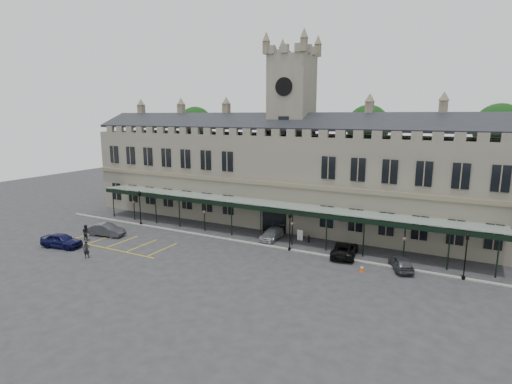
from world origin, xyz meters
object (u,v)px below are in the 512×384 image
at_px(lamp_post_left, 140,205).
at_px(car_left_a, 61,240).
at_px(car_left_b, 107,230).
at_px(car_right_a, 401,263).
at_px(station_building, 290,176).
at_px(car_taxi, 272,234).
at_px(lamp_post_right, 466,252).
at_px(person_b, 86,232).
at_px(lamp_post_mid, 290,228).
at_px(traffic_cone, 362,268).
at_px(person_a, 86,250).
at_px(clock_tower, 291,126).
at_px(sign_board, 300,235).
at_px(car_van, 345,249).

bearing_deg(lamp_post_left, car_left_a, -96.47).
relative_size(car_left_b, car_right_a, 1.15).
bearing_deg(station_building, car_taxi, -82.58).
relative_size(lamp_post_right, person_b, 2.36).
bearing_deg(car_left_b, person_b, 152.15).
height_order(lamp_post_mid, traffic_cone, lamp_post_mid).
height_order(car_left_b, car_right_a, car_left_b).
xyz_separation_m(car_right_a, person_a, (-29.27, -11.72, 0.23)).
xyz_separation_m(clock_tower, sign_board, (4.14, -6.71, -12.51)).
bearing_deg(car_left_a, car_van, -77.79).
height_order(lamp_post_mid, person_a, lamp_post_mid).
distance_m(car_left_b, car_right_a, 33.97).
distance_m(lamp_post_left, car_left_a, 11.30).
distance_m(car_left_a, car_taxi, 23.86).
relative_size(station_building, traffic_cone, 92.14).
relative_size(car_left_a, car_right_a, 1.19).
relative_size(lamp_post_right, person_a, 2.43).
bearing_deg(lamp_post_mid, car_taxi, 140.60).
relative_size(clock_tower, lamp_post_left, 5.22).
height_order(station_building, car_left_a, station_building).
height_order(lamp_post_mid, lamp_post_right, lamp_post_right).
relative_size(lamp_post_mid, car_left_b, 0.95).
bearing_deg(car_right_a, lamp_post_left, -24.72).
relative_size(clock_tower, person_a, 13.63).
bearing_deg(person_b, lamp_post_mid, -164.61).
bearing_deg(car_right_a, lamp_post_right, 158.49).
bearing_deg(lamp_post_right, sign_board, 167.34).
height_order(lamp_post_left, car_van, lamp_post_left).
relative_size(station_building, lamp_post_right, 13.56).
distance_m(traffic_cone, car_right_a, 3.87).
relative_size(lamp_post_mid, car_taxi, 0.97).
distance_m(lamp_post_left, car_van, 27.62).
bearing_deg(person_a, sign_board, 13.80).
bearing_deg(lamp_post_left, person_a, -71.43).
bearing_deg(person_a, traffic_cone, -8.55).
distance_m(lamp_post_left, lamp_post_right, 38.67).
bearing_deg(station_building, car_right_a, -33.75).
xyz_separation_m(traffic_cone, car_van, (-2.63, 3.45, 0.40)).
relative_size(sign_board, car_left_b, 0.27).
distance_m(station_building, lamp_post_mid, 12.07).
relative_size(station_building, sign_board, 48.44).
distance_m(car_right_a, person_a, 31.52).
relative_size(clock_tower, car_taxi, 5.56).
bearing_deg(lamp_post_mid, lamp_post_right, 0.09).
bearing_deg(station_building, car_van, -42.72).
xyz_separation_m(station_building, traffic_cone, (12.90, -12.93, -6.15)).
xyz_separation_m(car_left_b, car_right_a, (33.57, 5.22, -0.08)).
bearing_deg(person_a, car_right_a, -6.77).
xyz_separation_m(lamp_post_right, car_taxi, (-20.41, 2.82, -1.98)).
bearing_deg(traffic_cone, car_left_a, -164.90).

